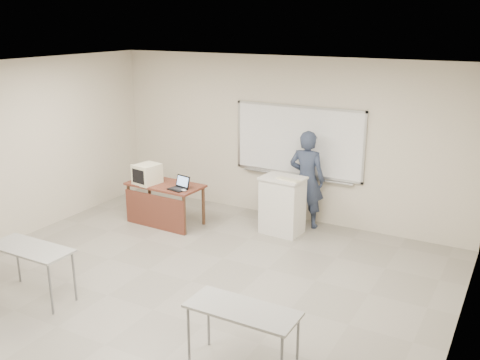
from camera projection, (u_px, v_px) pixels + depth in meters
The scene contains 10 objects.
floor at pixel (153, 310), 6.93m from camera, with size 7.00×8.00×0.01m, color gray.
whiteboard at pixel (298, 142), 9.68m from camera, with size 2.48×0.10×1.31m.
student_desks at pixel (70, 312), 5.60m from camera, with size 4.40×2.20×0.73m.
instructor_desk at pixel (162, 197), 9.65m from camera, with size 1.39×0.69×0.75m.
podium at pixel (282, 205), 9.29m from camera, with size 0.72×0.53×1.02m.
crt_monitor at pixel (147, 174), 9.66m from camera, with size 0.39×0.44×0.37m.
laptop at pixel (179, 186), 9.37m from camera, with size 0.31×0.28×0.23m.
mouse at pixel (184, 190), 9.25m from camera, with size 0.11×0.07×0.04m, color #A3A7AB.
keyboard at pixel (288, 180), 8.97m from camera, with size 0.42×0.14×0.02m, color beige.
presenter at pixel (307, 179), 9.48m from camera, with size 0.65×0.42×1.77m, color black.
Camera 1 is at (3.97, -4.82, 3.62)m, focal length 40.00 mm.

